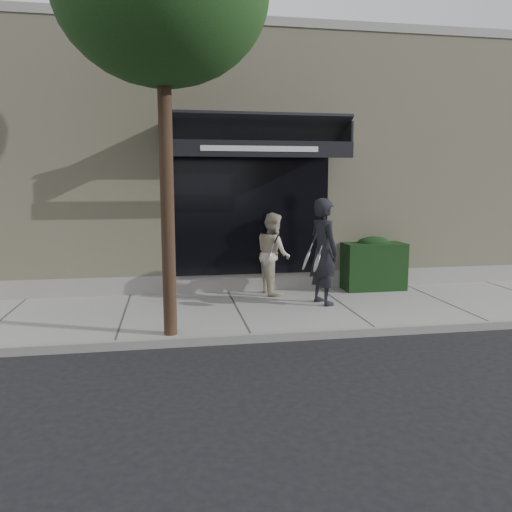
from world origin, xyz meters
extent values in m
plane|color=black|center=(0.00, 0.00, 0.00)|extent=(80.00, 80.00, 0.00)
cube|color=gray|center=(0.00, 0.00, 0.06)|extent=(20.00, 3.00, 0.12)
cube|color=gray|center=(0.00, -1.55, 0.07)|extent=(20.00, 0.10, 0.14)
cube|color=beige|center=(0.00, 5.00, 2.75)|extent=(14.00, 7.00, 5.50)
cube|color=gray|center=(0.00, 1.70, 0.25)|extent=(14.02, 0.42, 0.50)
cube|color=gray|center=(0.00, 1.65, 5.55)|extent=(14.30, 0.35, 0.18)
cube|color=black|center=(-1.50, 1.55, 1.80)|extent=(3.20, 0.30, 2.60)
cube|color=gray|center=(-3.10, 1.70, 1.80)|extent=(0.08, 0.40, 2.60)
cube|color=gray|center=(0.10, 1.70, 1.80)|extent=(0.08, 0.40, 2.60)
cube|color=gray|center=(-1.50, 1.70, 3.14)|extent=(3.36, 0.40, 0.12)
cube|color=black|center=(-1.50, 1.00, 3.40)|extent=(3.60, 1.03, 0.55)
cube|color=black|center=(-1.50, 0.50, 3.01)|extent=(3.60, 0.05, 0.30)
cube|color=white|center=(-1.50, 0.47, 3.01)|extent=(2.20, 0.01, 0.10)
cube|color=black|center=(-3.28, 1.00, 3.32)|extent=(0.04, 1.00, 0.45)
cube|color=black|center=(0.28, 1.00, 3.32)|extent=(0.04, 1.00, 0.45)
cube|color=black|center=(1.10, 1.25, 0.62)|extent=(1.30, 0.70, 1.00)
ellipsoid|color=black|center=(1.10, 1.25, 1.12)|extent=(0.71, 0.38, 0.27)
cylinder|color=black|center=(-3.20, -1.30, 2.40)|extent=(0.20, 0.20, 4.80)
imported|color=black|center=(-0.35, 0.16, 1.12)|extent=(0.68, 0.84, 1.99)
torus|color=silver|center=(-0.55, -0.07, 0.95)|extent=(0.15, 0.32, 0.30)
cylinder|color=silver|center=(-0.55, -0.07, 0.95)|extent=(0.12, 0.28, 0.26)
cylinder|color=silver|center=(-0.55, -0.07, 0.95)|extent=(0.18, 0.05, 0.07)
cylinder|color=black|center=(-0.55, -0.07, 0.95)|extent=(0.20, 0.06, 0.09)
torus|color=silver|center=(-0.80, -0.27, 1.04)|extent=(0.19, 0.32, 0.29)
cylinder|color=silver|center=(-0.80, -0.27, 1.04)|extent=(0.15, 0.28, 0.26)
cylinder|color=silver|center=(-0.80, -0.27, 1.04)|extent=(0.18, 0.06, 0.08)
cylinder|color=black|center=(-0.80, -0.27, 1.04)|extent=(0.20, 0.08, 0.10)
imported|color=beige|center=(-1.09, 1.20, 0.96)|extent=(0.72, 0.88, 1.67)
torus|color=silver|center=(-1.29, 0.85, 0.91)|extent=(0.16, 0.31, 0.28)
cylinder|color=silver|center=(-1.29, 0.85, 0.91)|extent=(0.13, 0.27, 0.25)
cylinder|color=silver|center=(-1.29, 0.85, 0.91)|extent=(0.17, 0.02, 0.10)
cylinder|color=black|center=(-1.29, 0.85, 0.91)|extent=(0.19, 0.04, 0.12)
camera|label=1|loc=(-3.17, -8.72, 2.40)|focal=35.00mm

